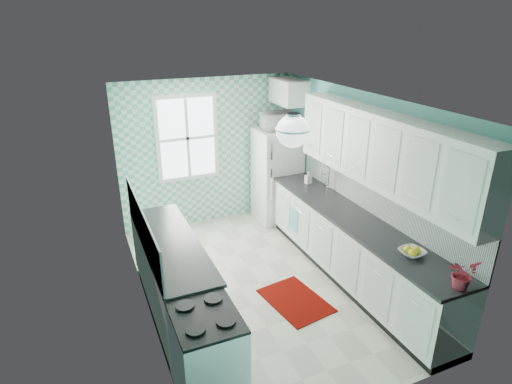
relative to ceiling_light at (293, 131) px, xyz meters
name	(u,v)px	position (x,y,z in m)	size (l,w,h in m)	color
floor	(260,283)	(0.00, 0.80, -2.33)	(3.00, 4.40, 0.02)	beige
ceiling	(261,99)	(0.00, 0.80, 0.19)	(3.00, 4.40, 0.02)	white
wall_back	(208,152)	(0.00, 3.01, -1.07)	(3.00, 0.02, 2.50)	#5FB4A8
wall_front	(369,297)	(0.00, -1.41, -1.07)	(3.00, 0.02, 2.50)	#5FB4A8
wall_left	(139,221)	(-1.51, 0.80, -1.07)	(0.02, 4.40, 2.50)	#5FB4A8
wall_right	(359,182)	(1.51, 0.80, -1.07)	(0.02, 4.40, 2.50)	#5FB4A8
accent_wall	(208,153)	(0.00, 2.99, -1.07)	(3.00, 0.01, 2.50)	#5AC29A
window	(187,138)	(-0.35, 2.96, -0.77)	(1.04, 0.05, 1.44)	white
backsplash_right	(376,197)	(1.49, 0.40, -1.13)	(0.02, 3.60, 0.51)	white
backsplash_left	(142,227)	(-1.49, 0.73, -1.13)	(0.02, 2.15, 0.51)	white
upper_cabinets_right	(382,151)	(1.33, 0.20, -0.42)	(0.33, 3.20, 0.90)	white
upper_cabinet_fridge	(287,91)	(1.30, 2.63, -0.07)	(0.40, 0.74, 0.40)	white
ceiling_light	(293,131)	(0.00, 0.00, 0.00)	(0.34, 0.34, 0.35)	silver
base_cabinets_right	(353,250)	(1.20, 0.40, -1.87)	(0.60, 3.60, 0.90)	white
countertop_right	(355,219)	(1.19, 0.40, -1.40)	(0.63, 3.60, 0.04)	black
base_cabinets_left	(173,278)	(-1.20, 0.73, -1.87)	(0.60, 2.15, 0.90)	white
countertop_left	(171,243)	(-1.19, 0.73, -1.40)	(0.63, 2.15, 0.04)	black
fridge	(277,175)	(1.11, 2.57, -1.50)	(0.71, 0.71, 1.64)	white
stove	(207,353)	(-1.20, -0.67, -1.85)	(0.60, 0.75, 0.90)	white
sink	(317,192)	(1.20, 1.39, -1.39)	(0.56, 0.47, 0.53)	silver
rug	(295,300)	(0.26, 0.25, -2.32)	(0.64, 0.91, 0.01)	maroon
dish_towel	(294,220)	(0.89, 1.50, -1.84)	(0.02, 0.25, 0.37)	teal
fruit_bowl	(412,253)	(1.20, -0.64, -1.35)	(0.27, 0.27, 0.07)	white
potted_plant	(462,274)	(1.20, -1.30, -1.23)	(0.28, 0.24, 0.31)	#B71F3E
soap_bottle	(308,178)	(1.25, 1.74, -1.28)	(0.09, 0.09, 0.20)	#A9C1CE
microwave	(278,121)	(1.11, 2.57, -0.54)	(0.52, 0.35, 0.29)	silver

